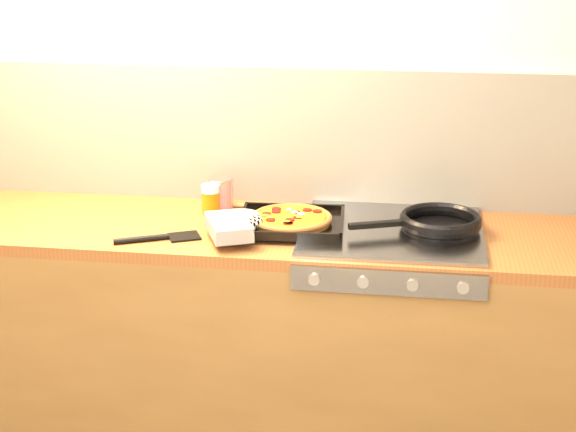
% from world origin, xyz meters
% --- Properties ---
extents(room_shell, '(3.20, 3.20, 3.20)m').
position_xyz_m(room_shell, '(0.00, 1.39, 1.15)').
color(room_shell, white).
rests_on(room_shell, ground).
extents(counter_run, '(3.20, 0.62, 0.90)m').
position_xyz_m(counter_run, '(0.00, 1.10, 0.45)').
color(counter_run, brown).
rests_on(counter_run, ground).
extents(stovetop, '(0.60, 0.56, 0.02)m').
position_xyz_m(stovetop, '(0.45, 1.10, 0.91)').
color(stovetop, gray).
rests_on(stovetop, counter_run).
extents(pizza_on_tray, '(0.47, 0.43, 0.06)m').
position_xyz_m(pizza_on_tray, '(0.06, 1.05, 0.94)').
color(pizza_on_tray, black).
rests_on(pizza_on_tray, stovetop).
extents(frying_pan, '(0.48, 0.35, 0.04)m').
position_xyz_m(frying_pan, '(0.60, 1.11, 0.94)').
color(frying_pan, black).
rests_on(frying_pan, stovetop).
extents(tomato_can, '(0.10, 0.10, 0.12)m').
position_xyz_m(tomato_can, '(-0.17, 1.26, 0.96)').
color(tomato_can, maroon).
rests_on(tomato_can, counter_run).
extents(juice_glass, '(0.07, 0.07, 0.11)m').
position_xyz_m(juice_glass, '(-0.20, 1.21, 0.96)').
color(juice_glass, '#C4600B').
rests_on(juice_glass, counter_run).
extents(wooden_spoon, '(0.30, 0.04, 0.02)m').
position_xyz_m(wooden_spoon, '(0.04, 1.29, 0.91)').
color(wooden_spoon, '#B4834C').
rests_on(wooden_spoon, counter_run).
extents(black_spatula, '(0.28, 0.17, 0.02)m').
position_xyz_m(black_spatula, '(-0.30, 0.92, 0.91)').
color(black_spatula, black).
rests_on(black_spatula, counter_run).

